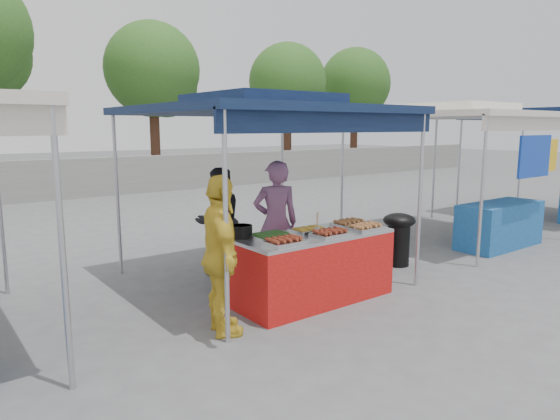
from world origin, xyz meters
TOP-DOWN VIEW (x-y plane):
  - ground_plane at (0.00, 0.00)m, footprint 80.00×80.00m
  - back_wall at (0.00, 11.00)m, footprint 40.00×0.25m
  - main_canopy at (0.00, 0.97)m, footprint 3.20×3.20m
  - neighbor_stall_right at (4.50, 0.57)m, footprint 3.20×3.20m
  - tree_2 at (3.90, 13.27)m, footprint 3.51×3.45m
  - tree_3 at (9.74, 12.68)m, footprint 3.38×3.30m
  - tree_4 at (14.48, 13.31)m, footprint 3.53×3.47m
  - vendor_table at (0.00, -0.10)m, footprint 2.00×0.80m
  - food_tray_fl at (-0.65, -0.34)m, footprint 0.42×0.30m
  - food_tray_fm at (0.03, -0.34)m, footprint 0.42×0.30m
  - food_tray_fr at (0.63, -0.34)m, footprint 0.42×0.30m
  - food_tray_bl at (-0.60, -0.02)m, footprint 0.42×0.30m
  - food_tray_bm at (-0.02, 0.00)m, footprint 0.42×0.30m
  - food_tray_br at (0.66, -0.03)m, footprint 0.42×0.30m
  - cooking_pot at (-0.83, 0.26)m, footprint 0.25×0.25m
  - skewer_cup at (-0.07, -0.22)m, footprint 0.08×0.08m
  - wok_burner at (2.09, 0.30)m, footprint 0.49×0.49m
  - crate_left at (-0.37, 0.40)m, footprint 0.50×0.35m
  - crate_right at (0.44, 0.60)m, footprint 0.48×0.34m
  - crate_stacked at (0.44, 0.60)m, footprint 0.45×0.32m
  - vendor_woman at (0.04, 0.75)m, footprint 0.73×0.63m
  - helper_man at (-0.34, 1.64)m, footprint 0.83×0.68m
  - customer_person at (-1.43, -0.28)m, footprint 0.70×1.06m

SIDE VIEW (x-z plane):
  - ground_plane at x=0.00m, z-range 0.00..0.00m
  - crate_right at x=0.44m, z-range 0.00..0.29m
  - crate_left at x=-0.37m, z-range 0.00..0.30m
  - crate_stacked at x=0.44m, z-range 0.29..0.56m
  - vendor_table at x=0.00m, z-range 0.00..0.85m
  - wok_burner at x=2.09m, z-range 0.08..0.91m
  - back_wall at x=0.00m, z-range 0.00..1.20m
  - helper_man at x=-0.34m, z-range 0.00..1.56m
  - customer_person at x=-1.43m, z-range 0.00..1.67m
  - vendor_woman at x=0.04m, z-range 0.00..1.70m
  - food_tray_fl at x=-0.65m, z-range 0.85..0.92m
  - food_tray_fm at x=0.03m, z-range 0.85..0.92m
  - food_tray_fr at x=0.63m, z-range 0.85..0.92m
  - food_tray_bl at x=-0.60m, z-range 0.85..0.92m
  - food_tray_bm at x=-0.02m, z-range 0.85..0.92m
  - food_tray_br at x=0.66m, z-range 0.85..0.92m
  - skewer_cup at x=-0.07m, z-range 0.85..0.95m
  - cooking_pot at x=-0.83m, z-range 0.85..1.00m
  - neighbor_stall_right at x=4.50m, z-range 0.32..2.89m
  - main_canopy at x=0.00m, z-range 1.08..3.65m
  - tree_3 at x=9.74m, z-range 1.04..6.70m
  - tree_2 at x=3.90m, z-range 1.09..7.01m
  - tree_4 at x=14.48m, z-range 1.09..7.05m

